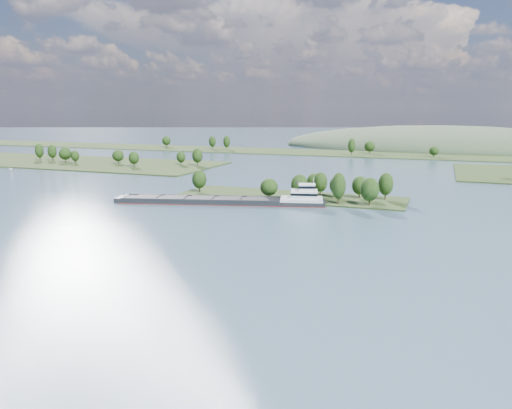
% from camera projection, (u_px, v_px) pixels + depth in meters
% --- Properties ---
extents(ground, '(1800.00, 1800.00, 0.00)m').
position_uv_depth(ground, '(240.00, 227.00, 166.86)').
color(ground, '#3B5366').
rests_on(ground, ground).
extents(tree_island, '(100.00, 30.99, 14.22)m').
position_uv_depth(tree_island, '(305.00, 191.00, 218.20)').
color(tree_island, '#233316').
rests_on(tree_island, ground).
extents(left_bank, '(300.00, 80.00, 15.86)m').
position_uv_depth(left_bank, '(29.00, 160.00, 373.81)').
color(left_bank, '#233316').
rests_on(left_bank, ground).
extents(back_shoreline, '(900.00, 60.00, 15.10)m').
position_uv_depth(back_shoreline, '(376.00, 154.00, 420.74)').
color(back_shoreline, '#233316').
rests_on(back_shoreline, ground).
extents(hill_west, '(320.00, 160.00, 44.00)m').
position_uv_depth(hill_west, '(440.00, 148.00, 495.72)').
color(hill_west, '#394B33').
rests_on(hill_west, ground).
extents(cargo_barge, '(87.63, 31.94, 11.88)m').
position_uv_depth(cargo_barge, '(234.00, 200.00, 207.46)').
color(cargo_barge, black).
rests_on(cargo_barge, ground).
extents(motorboat, '(5.38, 4.62, 2.01)m').
position_uv_depth(motorboat, '(11.00, 170.00, 312.89)').
color(motorboat, white).
rests_on(motorboat, ground).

